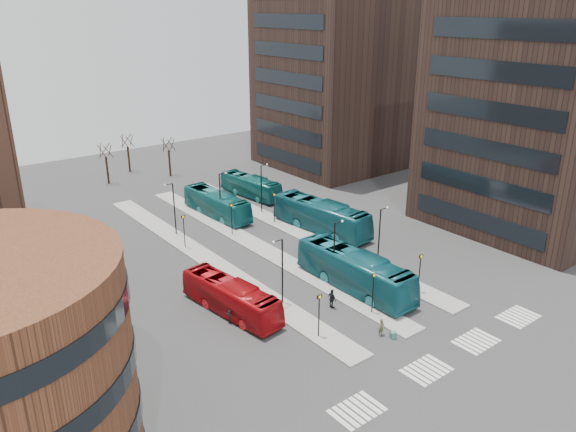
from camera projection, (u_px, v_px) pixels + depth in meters
ground at (483, 393)px, 38.09m from camera, size 160.00×160.00×0.00m
island_left at (207, 259)px, 57.89m from camera, size 2.50×45.00×0.15m
island_mid at (255, 245)px, 61.35m from camera, size 2.50×45.00×0.15m
island_right at (298, 232)px, 64.80m from camera, size 2.50×45.00×0.15m
suitcase at (393, 335)px, 44.18m from camera, size 0.54×0.48×0.57m
red_bus at (231, 297)px, 47.51m from camera, size 3.85×10.83×2.95m
teal_bus_a at (355, 271)px, 51.48m from camera, size 3.10×13.05×3.63m
teal_bus_b at (217, 204)px, 69.41m from camera, size 3.17×11.48×3.17m
teal_bus_c at (321, 216)px, 64.72m from camera, size 4.45×13.36×3.65m
teal_bus_d at (251, 186)px, 76.61m from camera, size 3.55×10.64×2.91m
traveller at (381, 327)px, 44.41m from camera, size 0.61×0.47×1.50m
commuter_a at (230, 313)px, 46.20m from camera, size 1.02×0.92×1.71m
commuter_b at (332, 299)px, 48.47m from camera, size 0.49×1.05×1.75m
commuter_c at (349, 271)px, 53.81m from camera, size 0.61×0.99×1.49m
crosswalk_stripes at (450, 356)px, 42.04m from camera, size 22.35×2.40×0.01m
tower_near at (543, 97)px, 62.99m from camera, size 20.12×20.00×30.00m
tower_far at (337, 70)px, 88.07m from camera, size 20.12×20.00×30.00m
sign_poles at (292, 247)px, 55.13m from camera, size 12.45×22.12×3.65m
lamp_posts at (270, 219)px, 59.00m from camera, size 14.04×20.24×6.12m
bare_trees at (135, 159)px, 84.90m from camera, size 10.97×8.14×5.90m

